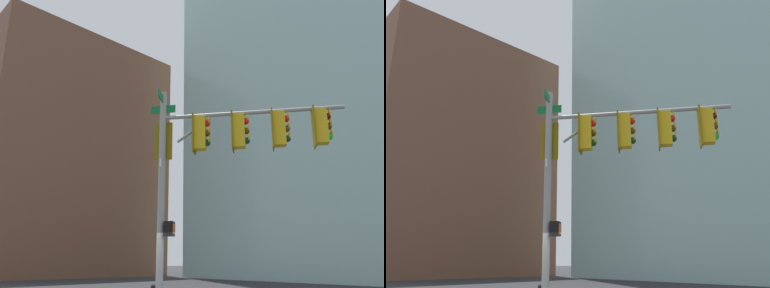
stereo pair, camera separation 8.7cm
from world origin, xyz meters
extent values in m
cylinder|color=gray|center=(-0.40, 0.21, 3.39)|extent=(0.21, 0.21, 6.77)
cylinder|color=gray|center=(-1.97, 2.33, 5.94)|extent=(3.24, 4.32, 0.12)
cylinder|color=gray|center=(-0.96, 0.97, 5.49)|extent=(0.68, 0.88, 0.75)
cube|color=#0F6B33|center=(-0.40, 0.21, 6.52)|extent=(0.99, 0.74, 0.24)
cube|color=#0F6B33|center=(-0.40, 0.21, 6.22)|extent=(0.48, 0.63, 0.24)
cube|color=white|center=(-0.40, 0.21, 4.48)|extent=(0.38, 0.29, 0.24)
cube|color=gold|center=(-1.08, 1.13, 5.38)|extent=(0.48, 0.48, 1.00)
cube|color=#7D640C|center=(-0.97, 0.98, 5.38)|extent=(0.46, 0.36, 1.16)
sphere|color=red|center=(-1.20, 1.30, 5.68)|extent=(0.20, 0.20, 0.20)
cylinder|color=gold|center=(-1.24, 1.35, 5.77)|extent=(0.21, 0.17, 0.23)
sphere|color=#4C330A|center=(-1.20, 1.30, 5.38)|extent=(0.20, 0.20, 0.20)
cylinder|color=gold|center=(-1.24, 1.35, 5.47)|extent=(0.21, 0.17, 0.23)
sphere|color=#0A3819|center=(-1.20, 1.30, 5.08)|extent=(0.20, 0.20, 0.20)
cylinder|color=gold|center=(-1.24, 1.35, 5.17)|extent=(0.21, 0.17, 0.23)
cube|color=gold|center=(-1.76, 2.06, 5.38)|extent=(0.48, 0.48, 1.00)
cube|color=#7D640C|center=(-1.65, 1.90, 5.38)|extent=(0.46, 0.36, 1.16)
sphere|color=red|center=(-1.88, 2.22, 5.68)|extent=(0.20, 0.20, 0.20)
cylinder|color=gold|center=(-1.92, 2.27, 5.77)|extent=(0.21, 0.17, 0.23)
sphere|color=#4C330A|center=(-1.88, 2.22, 5.38)|extent=(0.20, 0.20, 0.20)
cylinder|color=gold|center=(-1.92, 2.27, 5.47)|extent=(0.21, 0.17, 0.23)
sphere|color=#0A3819|center=(-1.88, 2.22, 5.08)|extent=(0.20, 0.20, 0.20)
cylinder|color=gold|center=(-1.92, 2.27, 5.17)|extent=(0.21, 0.17, 0.23)
cube|color=gold|center=(-2.44, 2.98, 5.38)|extent=(0.48, 0.48, 1.00)
cube|color=#7D640C|center=(-2.33, 2.83, 5.38)|extent=(0.46, 0.36, 1.16)
sphere|color=red|center=(-2.57, 3.15, 5.68)|extent=(0.20, 0.20, 0.20)
cylinder|color=gold|center=(-2.61, 3.20, 5.77)|extent=(0.21, 0.17, 0.23)
sphere|color=#4C330A|center=(-2.57, 3.15, 5.38)|extent=(0.20, 0.20, 0.20)
cylinder|color=gold|center=(-2.61, 3.20, 5.47)|extent=(0.21, 0.17, 0.23)
sphere|color=#0A3819|center=(-2.57, 3.15, 5.08)|extent=(0.20, 0.20, 0.20)
cylinder|color=gold|center=(-2.61, 3.20, 5.17)|extent=(0.21, 0.17, 0.23)
cube|color=gold|center=(-3.13, 3.91, 5.38)|extent=(0.48, 0.48, 1.00)
cube|color=#7D640C|center=(-3.01, 3.75, 5.38)|extent=(0.46, 0.36, 1.16)
sphere|color=#470A07|center=(-3.25, 4.07, 5.68)|extent=(0.20, 0.20, 0.20)
cylinder|color=gold|center=(-3.29, 4.12, 5.77)|extent=(0.21, 0.17, 0.23)
sphere|color=#4C330A|center=(-3.25, 4.07, 5.38)|extent=(0.20, 0.20, 0.20)
cylinder|color=gold|center=(-3.29, 4.12, 5.47)|extent=(0.21, 0.17, 0.23)
sphere|color=green|center=(-3.25, 4.07, 5.08)|extent=(0.20, 0.20, 0.20)
cylinder|color=gold|center=(-3.29, 4.12, 5.17)|extent=(0.21, 0.17, 0.23)
cube|color=gold|center=(-0.64, 0.03, 5.24)|extent=(0.48, 0.48, 1.00)
cube|color=#7D640C|center=(-0.49, 0.14, 5.24)|extent=(0.36, 0.46, 1.16)
sphere|color=#470A07|center=(-0.81, -0.09, 5.54)|extent=(0.20, 0.20, 0.20)
cylinder|color=gold|center=(-0.86, -0.13, 5.63)|extent=(0.17, 0.21, 0.23)
sphere|color=#F29E0C|center=(-0.81, -0.09, 5.24)|extent=(0.20, 0.20, 0.20)
cylinder|color=gold|center=(-0.86, -0.13, 5.33)|extent=(0.17, 0.21, 0.23)
sphere|color=#0A3819|center=(-0.81, -0.09, 4.94)|extent=(0.20, 0.20, 0.20)
cylinder|color=gold|center=(-0.86, -0.13, 5.03)|extent=(0.17, 0.21, 0.23)
cube|color=black|center=(-0.55, 0.41, 2.61)|extent=(0.44, 0.42, 0.40)
cube|color=#EA5914|center=(-0.63, 0.52, 2.61)|extent=(0.21, 0.17, 0.28)
sphere|color=black|center=(-3.60, -4.08, 0.74)|extent=(0.26, 0.26, 0.26)
cube|color=brown|center=(-14.54, -38.47, 14.21)|extent=(21.90, 18.37, 28.41)
camera|label=1|loc=(6.64, 8.90, 1.76)|focal=36.36mm
camera|label=2|loc=(6.58, 8.96, 1.76)|focal=36.36mm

